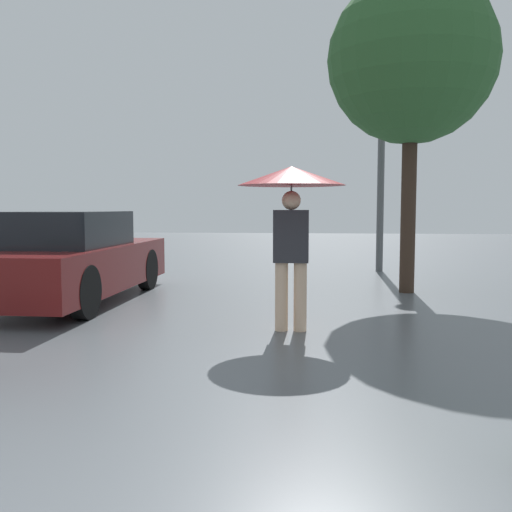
{
  "coord_description": "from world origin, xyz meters",
  "views": [
    {
      "loc": [
        0.49,
        -0.85,
        1.38
      ],
      "look_at": [
        -0.18,
        5.47,
        0.84
      ],
      "focal_mm": 40.0,
      "sensor_mm": 36.0,
      "label": 1
    }
  ],
  "objects_px": {
    "street_lamp": "(382,129)",
    "tree": "(412,61)",
    "pedestrian": "(291,195)",
    "parked_car_farthest": "(71,260)"
  },
  "relations": [
    {
      "from": "street_lamp",
      "to": "tree",
      "type": "bearing_deg",
      "value": -87.99
    },
    {
      "from": "pedestrian",
      "to": "street_lamp",
      "type": "distance_m",
      "value": 6.62
    },
    {
      "from": "parked_car_farthest",
      "to": "tree",
      "type": "distance_m",
      "value": 6.09
    },
    {
      "from": "pedestrian",
      "to": "parked_car_farthest",
      "type": "xyz_separation_m",
      "value": [
        -3.3,
        1.65,
        -0.9
      ]
    },
    {
      "from": "parked_car_farthest",
      "to": "street_lamp",
      "type": "bearing_deg",
      "value": 42.84
    },
    {
      "from": "parked_car_farthest",
      "to": "tree",
      "type": "height_order",
      "value": "tree"
    },
    {
      "from": "pedestrian",
      "to": "tree",
      "type": "height_order",
      "value": "tree"
    },
    {
      "from": "parked_car_farthest",
      "to": "street_lamp",
      "type": "distance_m",
      "value": 7.16
    },
    {
      "from": "pedestrian",
      "to": "tree",
      "type": "xyz_separation_m",
      "value": [
        1.75,
        3.12,
        2.18
      ]
    },
    {
      "from": "parked_car_farthest",
      "to": "tree",
      "type": "bearing_deg",
      "value": 16.22
    }
  ]
}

